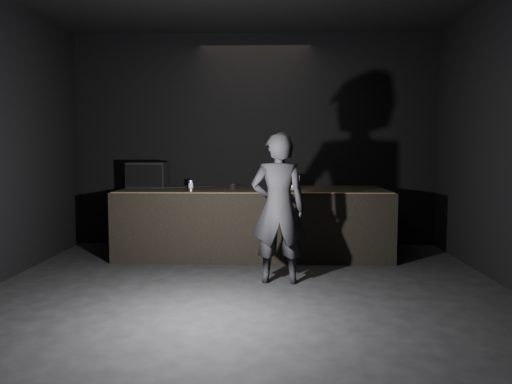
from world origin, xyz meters
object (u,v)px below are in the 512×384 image
object	(u,v)px
laptop	(288,186)
stage_monitor	(148,175)
beer_can	(191,186)
person	(279,208)
stage_riser	(254,221)

from	to	relation	value
laptop	stage_monitor	bearing A→B (deg)	-172.11
stage_monitor	beer_can	xyz separation A→B (m)	(0.78, -0.64, -0.12)
laptop	person	distance (m)	1.55
beer_can	person	xyz separation A→B (m)	(1.25, -1.19, -0.18)
laptop	person	world-z (taller)	person
stage_riser	person	distance (m)	1.72
laptop	beer_can	world-z (taller)	laptop
laptop	person	size ratio (longest dim) A/B	0.21
stage_riser	laptop	xyz separation A→B (m)	(0.52, -0.10, 0.56)
stage_riser	person	size ratio (longest dim) A/B	2.22
stage_riser	stage_monitor	distance (m)	1.82
stage_riser	laptop	world-z (taller)	laptop
stage_riser	stage_monitor	world-z (taller)	stage_monitor
beer_can	person	world-z (taller)	person
stage_monitor	laptop	bearing A→B (deg)	-5.74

